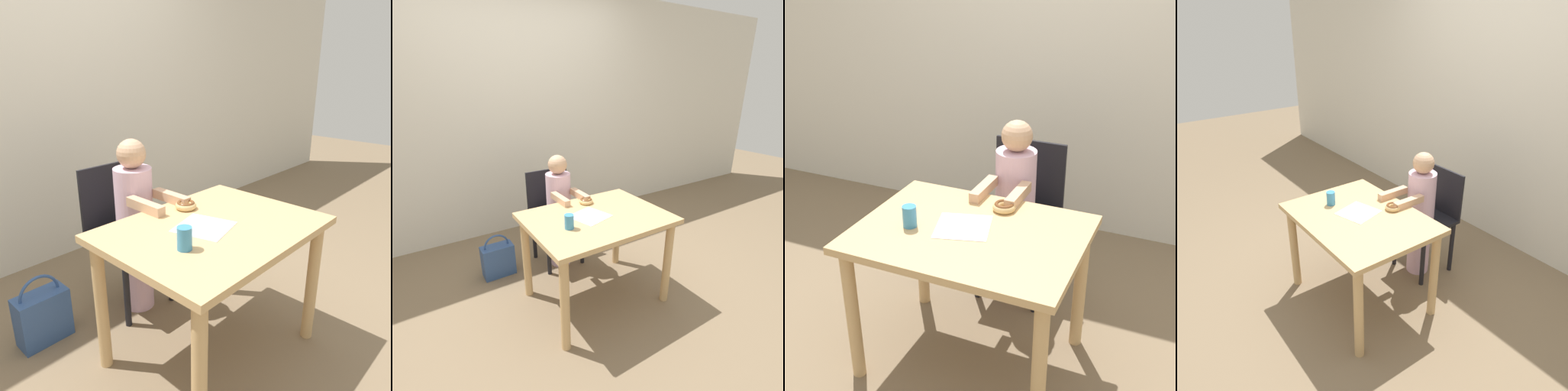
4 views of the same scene
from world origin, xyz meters
TOP-DOWN VIEW (x-y plane):
  - ground_plane at (0.00, 0.00)m, footprint 12.00×12.00m
  - wall_back at (0.00, 1.54)m, footprint 8.00×0.05m
  - dining_table at (0.00, 0.00)m, footprint 0.98×0.74m
  - chair at (-0.01, 0.68)m, footprint 0.40×0.38m
  - child_figure at (-0.01, 0.57)m, footprint 0.23×0.44m
  - donut at (0.06, 0.24)m, footprint 0.11×0.11m
  - napkin at (-0.04, 0.02)m, footprint 0.29×0.29m
  - handbag at (-0.55, 0.70)m, footprint 0.27×0.14m
  - cup at (-0.26, -0.07)m, footprint 0.06×0.06m

SIDE VIEW (x-z plane):
  - ground_plane at x=0.00m, z-range 0.00..0.00m
  - handbag at x=-0.55m, z-range -0.04..0.34m
  - chair at x=-0.01m, z-range 0.04..0.89m
  - child_figure at x=-0.01m, z-range 0.01..1.04m
  - dining_table at x=0.00m, z-range 0.24..0.94m
  - napkin at x=-0.04m, z-range 0.70..0.70m
  - donut at x=0.06m, z-range 0.70..0.74m
  - cup at x=-0.26m, z-range 0.70..0.80m
  - wall_back at x=0.00m, z-range 0.00..2.50m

